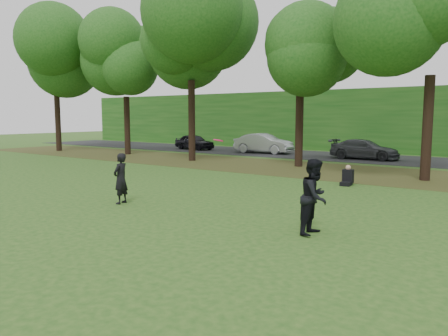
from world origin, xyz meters
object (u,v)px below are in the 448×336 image
Objects in this scene: player_right at (315,197)px; frisbee at (218,140)px; seated_person at (347,177)px; player_left at (121,179)px.

player_right is 2.97m from frisbee.
player_right is at bearing 7.13° from frisbee.
frisbee reaches higher than player_right.
frisbee is at bearing 95.99° from player_right.
frisbee is 8.45m from seated_person.
player_right is (6.68, 0.29, 0.09)m from player_left.
frisbee is 0.40× the size of seated_person.
seated_person is at bearing 137.52° from player_left.
player_right is 5.56× the size of frisbee.
player_right is at bearing 79.21° from player_left.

